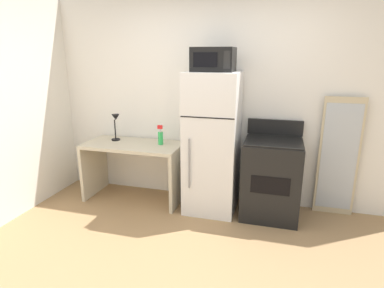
{
  "coord_description": "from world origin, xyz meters",
  "views": [
    {
      "loc": [
        0.74,
        -2.21,
        1.84
      ],
      "look_at": [
        -0.19,
        1.1,
        0.87
      ],
      "focal_mm": 29.59,
      "sensor_mm": 36.0,
      "label": 1
    }
  ],
  "objects_px": {
    "refrigerator": "(212,143)",
    "microwave": "(213,60)",
    "leaning_mirror": "(338,157)",
    "desk_lamp": "(116,123)",
    "oven_range": "(271,178)",
    "desk": "(134,160)",
    "spray_bottle": "(160,137)"
  },
  "relations": [
    {
      "from": "refrigerator",
      "to": "microwave",
      "type": "xyz_separation_m",
      "value": [
        0.0,
        -0.02,
        0.96
      ]
    },
    {
      "from": "leaning_mirror",
      "to": "desk_lamp",
      "type": "bearing_deg",
      "value": -176.17
    },
    {
      "from": "leaning_mirror",
      "to": "oven_range",
      "type": "bearing_deg",
      "value": -160.81
    },
    {
      "from": "refrigerator",
      "to": "leaning_mirror",
      "type": "height_order",
      "value": "refrigerator"
    },
    {
      "from": "microwave",
      "to": "desk",
      "type": "bearing_deg",
      "value": 178.71
    },
    {
      "from": "desk",
      "to": "refrigerator",
      "type": "bearing_deg",
      "value": -0.11
    },
    {
      "from": "oven_range",
      "to": "desk",
      "type": "bearing_deg",
      "value": -179.75
    },
    {
      "from": "spray_bottle",
      "to": "leaning_mirror",
      "type": "relative_size",
      "value": 0.18
    },
    {
      "from": "spray_bottle",
      "to": "refrigerator",
      "type": "distance_m",
      "value": 0.68
    },
    {
      "from": "desk",
      "to": "spray_bottle",
      "type": "relative_size",
      "value": 4.99
    },
    {
      "from": "refrigerator",
      "to": "microwave",
      "type": "height_order",
      "value": "microwave"
    },
    {
      "from": "leaning_mirror",
      "to": "refrigerator",
      "type": "bearing_deg",
      "value": -169.56
    },
    {
      "from": "spray_bottle",
      "to": "refrigerator",
      "type": "bearing_deg",
      "value": -5.43
    },
    {
      "from": "leaning_mirror",
      "to": "desk",
      "type": "bearing_deg",
      "value": -173.92
    },
    {
      "from": "desk",
      "to": "refrigerator",
      "type": "distance_m",
      "value": 1.07
    },
    {
      "from": "desk",
      "to": "refrigerator",
      "type": "height_order",
      "value": "refrigerator"
    },
    {
      "from": "spray_bottle",
      "to": "microwave",
      "type": "distance_m",
      "value": 1.17
    },
    {
      "from": "refrigerator",
      "to": "desk_lamp",
      "type": "bearing_deg",
      "value": 176.44
    },
    {
      "from": "refrigerator",
      "to": "microwave",
      "type": "bearing_deg",
      "value": -89.68
    },
    {
      "from": "microwave",
      "to": "leaning_mirror",
      "type": "distance_m",
      "value": 1.83
    },
    {
      "from": "microwave",
      "to": "leaning_mirror",
      "type": "height_order",
      "value": "microwave"
    },
    {
      "from": "spray_bottle",
      "to": "leaning_mirror",
      "type": "height_order",
      "value": "leaning_mirror"
    },
    {
      "from": "microwave",
      "to": "desk_lamp",
      "type": "bearing_deg",
      "value": 175.51
    },
    {
      "from": "spray_bottle",
      "to": "leaning_mirror",
      "type": "xyz_separation_m",
      "value": [
        2.11,
        0.2,
        -0.15
      ]
    },
    {
      "from": "desk_lamp",
      "to": "desk",
      "type": "bearing_deg",
      "value": -16.11
    },
    {
      "from": "oven_range",
      "to": "leaning_mirror",
      "type": "xyz_separation_m",
      "value": [
        0.73,
        0.26,
        0.23
      ]
    },
    {
      "from": "refrigerator",
      "to": "leaning_mirror",
      "type": "xyz_separation_m",
      "value": [
        1.44,
        0.26,
        -0.13
      ]
    },
    {
      "from": "oven_range",
      "to": "refrigerator",
      "type": "bearing_deg",
      "value": -179.22
    },
    {
      "from": "desk",
      "to": "oven_range",
      "type": "distance_m",
      "value": 1.74
    },
    {
      "from": "desk_lamp",
      "to": "refrigerator",
      "type": "bearing_deg",
      "value": -3.56
    },
    {
      "from": "desk",
      "to": "desk_lamp",
      "type": "height_order",
      "value": "desk_lamp"
    },
    {
      "from": "desk",
      "to": "leaning_mirror",
      "type": "xyz_separation_m",
      "value": [
        2.47,
        0.26,
        0.17
      ]
    }
  ]
}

